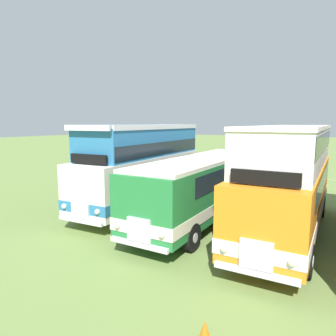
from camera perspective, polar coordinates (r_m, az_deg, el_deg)
bus_first_in_row at (r=16.88m, az=-4.56°, el=0.64°), size 3.02×9.79×4.52m
bus_second_in_row at (r=14.76m, az=6.63°, el=-2.86°), size 2.63×10.61×2.99m
bus_third_in_row at (r=13.60m, az=21.45°, el=-1.27°), size 2.75×10.54×4.49m
cone_mid_row at (r=7.26m, az=6.81°, el=-28.10°), size 0.36×0.36×0.59m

